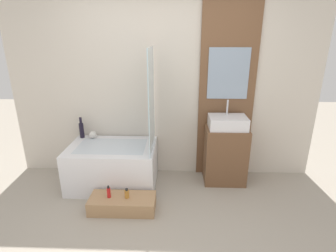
% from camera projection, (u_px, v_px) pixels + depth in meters
% --- Properties ---
extents(ground_plane, '(12.00, 12.00, 0.00)m').
position_uv_depth(ground_plane, '(155.00, 250.00, 2.49)').
color(ground_plane, '#A39989').
extents(wall_tiled_back, '(4.20, 0.06, 2.60)m').
position_uv_depth(wall_tiled_back, '(163.00, 85.00, 3.55)').
color(wall_tiled_back, beige).
rests_on(wall_tiled_back, ground_plane).
extents(wall_wood_accent, '(0.74, 0.04, 2.60)m').
position_uv_depth(wall_wood_accent, '(227.00, 85.00, 3.47)').
color(wall_wood_accent, brown).
rests_on(wall_wood_accent, ground_plane).
extents(bathtub, '(1.14, 0.74, 0.56)m').
position_uv_depth(bathtub, '(113.00, 165.00, 3.51)').
color(bathtub, white).
rests_on(bathtub, ground_plane).
extents(glass_shower_screen, '(0.01, 0.62, 1.25)m').
position_uv_depth(glass_shower_screen, '(151.00, 101.00, 3.16)').
color(glass_shower_screen, silver).
rests_on(glass_shower_screen, bathtub).
extents(wooden_step_bench, '(0.76, 0.32, 0.17)m').
position_uv_depth(wooden_step_bench, '(123.00, 204.00, 3.04)').
color(wooden_step_bench, '#A87F56').
rests_on(wooden_step_bench, ground_plane).
extents(vanity_cabinet, '(0.55, 0.40, 0.78)m').
position_uv_depth(vanity_cabinet, '(225.00, 155.00, 3.57)').
color(vanity_cabinet, brown).
rests_on(vanity_cabinet, ground_plane).
extents(sink, '(0.49, 0.34, 0.36)m').
position_uv_depth(sink, '(228.00, 122.00, 3.41)').
color(sink, white).
rests_on(sink, vanity_cabinet).
extents(vase_tall_dark, '(0.06, 0.06, 0.30)m').
position_uv_depth(vase_tall_dark, '(82.00, 129.00, 3.67)').
color(vase_tall_dark, black).
rests_on(vase_tall_dark, bathtub).
extents(vase_round_light, '(0.10, 0.10, 0.10)m').
position_uv_depth(vase_round_light, '(93.00, 135.00, 3.67)').
color(vase_round_light, silver).
rests_on(vase_round_light, bathtub).
extents(bottle_soap_primary, '(0.04, 0.04, 0.15)m').
position_uv_depth(bottle_soap_primary, '(109.00, 192.00, 3.00)').
color(bottle_soap_primary, red).
rests_on(bottle_soap_primary, wooden_step_bench).
extents(bottle_soap_secondary, '(0.05, 0.05, 0.12)m').
position_uv_depth(bottle_soap_secondary, '(127.00, 194.00, 2.99)').
color(bottle_soap_secondary, '#B2752D').
rests_on(bottle_soap_secondary, wooden_step_bench).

